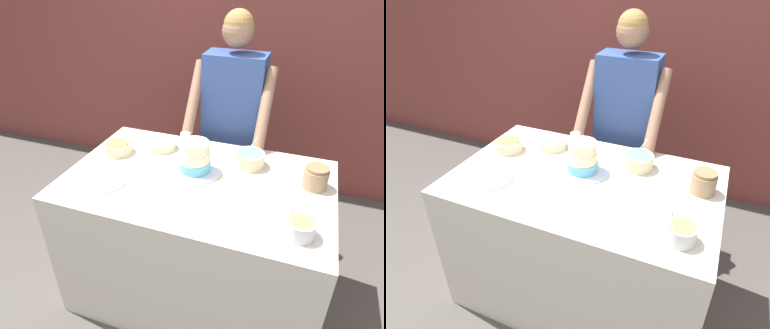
# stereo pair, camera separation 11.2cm
# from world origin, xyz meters

# --- Properties ---
(wall_back) EXTENTS (10.00, 0.05, 2.60)m
(wall_back) POSITION_xyz_m (0.00, 2.02, 1.30)
(wall_back) COLOR brown
(wall_back) RESTS_ON ground_plane
(counter) EXTENTS (1.50, 0.94, 0.91)m
(counter) POSITION_xyz_m (0.00, 0.47, 0.45)
(counter) COLOR beige
(counter) RESTS_ON ground_plane
(person_baker) EXTENTS (0.56, 0.48, 1.72)m
(person_baker) POSITION_xyz_m (0.02, 1.18, 1.04)
(person_baker) COLOR #2D2D38
(person_baker) RESTS_ON ground_plane
(cake) EXTENTS (0.31, 0.31, 0.19)m
(cake) POSITION_xyz_m (-0.04, 0.54, 0.99)
(cake) COLOR silver
(cake) RESTS_ON counter
(frosting_bowl_pink) EXTENTS (0.18, 0.18, 0.06)m
(frosting_bowl_pink) POSITION_xyz_m (-0.34, 0.73, 0.94)
(frosting_bowl_pink) COLOR beige
(frosting_bowl_pink) RESTS_ON counter
(frosting_bowl_blue) EXTENTS (0.18, 0.18, 0.16)m
(frosting_bowl_blue) POSITION_xyz_m (0.24, 0.71, 0.96)
(frosting_bowl_blue) COLOR beige
(frosting_bowl_blue) RESTS_ON counter
(frosting_bowl_yellow) EXTENTS (0.14, 0.14, 0.16)m
(frosting_bowl_yellow) POSITION_xyz_m (0.58, 0.19, 0.95)
(frosting_bowl_yellow) COLOR silver
(frosting_bowl_yellow) RESTS_ON counter
(frosting_bowl_olive) EXTENTS (0.18, 0.18, 0.17)m
(frosting_bowl_olive) POSITION_xyz_m (-0.58, 0.59, 0.95)
(frosting_bowl_olive) COLOR beige
(frosting_bowl_olive) RESTS_ON counter
(drinking_glass) EXTENTS (0.06, 0.06, 0.14)m
(drinking_glass) POSITION_xyz_m (-0.17, 0.72, 0.98)
(drinking_glass) COLOR silver
(drinking_glass) RESTS_ON counter
(ceramic_plate) EXTENTS (0.25, 0.25, 0.01)m
(ceramic_plate) POSITION_xyz_m (-0.48, 0.26, 0.91)
(ceramic_plate) COLOR white
(ceramic_plate) RESTS_ON counter
(stoneware_jar) EXTENTS (0.13, 0.13, 0.13)m
(stoneware_jar) POSITION_xyz_m (0.63, 0.61, 0.97)
(stoneware_jar) COLOR #9E7F5B
(stoneware_jar) RESTS_ON counter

